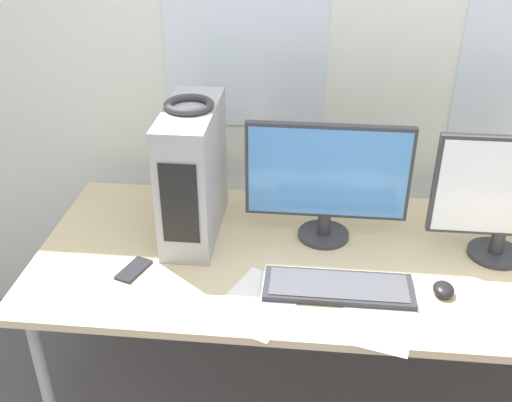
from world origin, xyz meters
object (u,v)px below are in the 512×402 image
Objects in this scene: pc_tower at (193,173)px; cell_phone at (134,270)px; headphones at (189,105)px; mouse at (444,289)px; keyboard at (338,287)px; monitor_right_near at (509,195)px; monitor_main at (327,178)px.

cell_phone is at bearing -120.45° from pc_tower.
headphones is 0.57m from cell_phone.
headphones is at bearing 79.42° from cell_phone.
pc_tower is 5.86× the size of mouse.
monitor_right_near is at bearing 24.64° from keyboard.
monitor_main is at bearing 43.42° from cell_phone.
cell_phone is at bearing -170.01° from monitor_right_near.
pc_tower is at bearing 79.34° from cell_phone.
cell_phone is at bearing -156.37° from monitor_main.
keyboard is at bearing -30.64° from pc_tower.
keyboard is (0.05, -0.30, -0.22)m from monitor_main.
keyboard is at bearing -155.36° from monitor_right_near.
pc_tower reaches higher than monitor_right_near.
cell_phone is (-0.67, 0.03, -0.01)m from keyboard.
cell_phone is at bearing -120.37° from headphones.
monitor_right_near is 0.38m from mouse.
monitor_main reaches higher than keyboard.
pc_tower is 0.46m from monitor_main.
monitor_main reaches higher than cell_phone.
monitor_main is at bearing 0.37° from pc_tower.
mouse is (0.32, 0.01, 0.01)m from keyboard.
pc_tower is 1.04m from monitor_right_near.
monitor_main is at bearing 174.19° from monitor_right_near.
mouse is 0.55× the size of cell_phone.
monitor_right_near is 6.07× the size of mouse.
keyboard is at bearing -81.13° from monitor_main.
pc_tower is 2.86× the size of headphones.
keyboard is 3.22× the size of cell_phone.
mouse is at bearing -19.05° from headphones.
mouse is (-0.21, -0.23, -0.22)m from monitor_right_near.
cell_phone is at bearing 178.89° from mouse.
monitor_right_near reaches higher than monitor_main.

